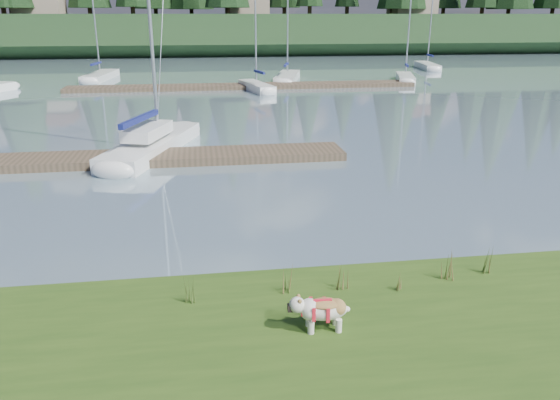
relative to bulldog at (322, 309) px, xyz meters
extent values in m
plane|color=#7C95A3|center=(-0.38, 33.82, -0.73)|extent=(200.00, 200.00, 0.00)
cube|color=#1A3117|center=(-0.38, 76.82, 1.77)|extent=(200.00, 20.00, 5.00)
cylinder|color=silver|center=(-0.20, -0.10, -0.26)|extent=(0.11, 0.11, 0.23)
cylinder|color=silver|center=(-0.19, 0.12, -0.26)|extent=(0.11, 0.11, 0.23)
cylinder|color=silver|center=(0.25, -0.13, -0.26)|extent=(0.11, 0.11, 0.23)
cylinder|color=silver|center=(0.26, 0.10, -0.26)|extent=(0.11, 0.11, 0.23)
ellipsoid|color=silver|center=(0.04, 0.00, -0.02)|extent=(0.77, 0.41, 0.36)
ellipsoid|color=olive|center=(0.04, 0.00, 0.09)|extent=(0.54, 0.38, 0.13)
ellipsoid|color=silver|center=(-0.42, 0.02, 0.09)|extent=(0.28, 0.29, 0.26)
cube|color=black|center=(-0.53, 0.03, 0.05)|extent=(0.09, 0.14, 0.10)
cube|color=white|center=(-3.75, 14.30, -0.51)|extent=(3.77, 7.29, 0.70)
ellipsoid|color=white|center=(-2.63, 17.69, -0.51)|extent=(2.09, 2.34, 0.70)
cube|color=navy|center=(-4.08, 13.30, 0.82)|extent=(1.20, 3.15, 0.20)
cube|color=white|center=(-3.87, 13.92, 0.22)|extent=(1.89, 2.82, 0.45)
cube|color=#4C3D2C|center=(-4.38, 12.82, -0.58)|extent=(16.00, 2.00, 0.30)
cube|color=#4C3D2C|center=(1.62, 33.82, -0.58)|extent=(26.00, 2.20, 0.30)
ellipsoid|color=white|center=(-15.70, 35.86, -0.51)|extent=(1.96, 2.12, 0.70)
cube|color=white|center=(-10.01, 41.45, -0.51)|extent=(2.32, 7.04, 0.70)
ellipsoid|color=white|center=(-9.63, 44.88, -0.51)|extent=(1.70, 2.04, 0.70)
cylinder|color=silver|center=(-10.01, 41.45, 5.47)|extent=(0.12, 0.12, 10.79)
cube|color=navy|center=(-10.11, 40.51, 0.67)|extent=(0.50, 2.75, 0.20)
cube|color=white|center=(2.38, 32.28, -0.51)|extent=(2.27, 5.38, 0.70)
ellipsoid|color=white|center=(1.82, 34.85, -0.51)|extent=(1.42, 1.64, 0.70)
cylinder|color=silver|center=(2.38, 32.28, 4.20)|extent=(0.12, 0.12, 8.25)
cube|color=navy|center=(2.53, 31.58, 0.67)|extent=(0.64, 2.08, 0.20)
cube|color=white|center=(5.63, 38.24, -0.51)|extent=(3.31, 7.15, 0.70)
ellipsoid|color=white|center=(6.52, 41.61, -0.51)|extent=(1.96, 2.23, 0.70)
cylinder|color=silver|center=(5.63, 38.24, 5.44)|extent=(0.12, 0.12, 10.72)
cube|color=navy|center=(5.39, 37.32, 0.67)|extent=(0.90, 2.73, 0.20)
cube|color=white|center=(15.11, 36.05, -0.51)|extent=(2.75, 5.57, 0.70)
ellipsoid|color=white|center=(15.90, 38.65, -0.51)|extent=(1.56, 1.76, 0.70)
cylinder|color=silver|center=(15.11, 36.05, 4.27)|extent=(0.12, 0.12, 8.39)
cube|color=navy|center=(14.90, 35.33, 0.67)|extent=(0.82, 2.13, 0.20)
cube|color=white|center=(21.36, 46.37, -0.51)|extent=(2.46, 6.36, 0.70)
ellipsoid|color=white|center=(21.89, 49.43, -0.51)|extent=(1.62, 1.90, 0.70)
cylinder|color=silver|center=(21.36, 46.37, 4.70)|extent=(0.12, 0.12, 9.25)
cube|color=navy|center=(21.21, 45.54, 0.67)|extent=(0.62, 2.47, 0.20)
cone|color=#475B23|center=(-0.42, 1.33, -0.11)|extent=(0.03, 0.03, 0.52)
cone|color=brown|center=(-0.31, 1.26, -0.17)|extent=(0.03, 0.03, 0.42)
cone|color=#475B23|center=(-0.36, 1.36, -0.09)|extent=(0.03, 0.03, 0.58)
cone|color=brown|center=(-0.28, 1.30, -0.19)|extent=(0.03, 0.03, 0.37)
cone|color=#475B23|center=(-0.40, 1.25, -0.14)|extent=(0.03, 0.03, 0.47)
cone|color=#475B23|center=(0.64, 1.34, -0.12)|extent=(0.03, 0.03, 0.51)
cone|color=brown|center=(0.75, 1.27, -0.17)|extent=(0.03, 0.03, 0.41)
cone|color=#475B23|center=(0.70, 1.37, -0.10)|extent=(0.03, 0.03, 0.56)
cone|color=brown|center=(0.78, 1.31, -0.20)|extent=(0.03, 0.03, 0.36)
cone|color=#475B23|center=(0.66, 1.26, -0.15)|extent=(0.03, 0.03, 0.46)
cone|color=#475B23|center=(2.75, 1.41, -0.07)|extent=(0.03, 0.03, 0.61)
cone|color=brown|center=(2.86, 1.34, -0.13)|extent=(0.03, 0.03, 0.49)
cone|color=#475B23|center=(2.81, 1.44, -0.04)|extent=(0.03, 0.03, 0.67)
cone|color=brown|center=(2.89, 1.38, -0.16)|extent=(0.03, 0.03, 0.43)
cone|color=#475B23|center=(2.77, 1.33, -0.10)|extent=(0.03, 0.03, 0.55)
cone|color=#475B23|center=(-2.21, 1.24, -0.10)|extent=(0.03, 0.03, 0.54)
cone|color=brown|center=(-2.10, 1.17, -0.16)|extent=(0.03, 0.03, 0.44)
cone|color=#475B23|center=(-2.15, 1.27, -0.08)|extent=(0.03, 0.03, 0.60)
cone|color=brown|center=(-2.07, 1.21, -0.19)|extent=(0.03, 0.03, 0.38)
cone|color=#475B23|center=(-2.19, 1.16, -0.13)|extent=(0.03, 0.03, 0.49)
cone|color=#475B23|center=(1.63, 1.17, -0.18)|extent=(0.03, 0.03, 0.38)
cone|color=brown|center=(1.74, 1.10, -0.22)|extent=(0.03, 0.03, 0.31)
cone|color=#475B23|center=(1.69, 1.20, -0.17)|extent=(0.03, 0.03, 0.42)
cone|color=brown|center=(1.77, 1.14, -0.24)|extent=(0.03, 0.03, 0.27)
cone|color=#475B23|center=(1.65, 1.09, -0.20)|extent=(0.03, 0.03, 0.35)
cone|color=#475B23|center=(3.70, 1.54, -0.06)|extent=(0.03, 0.03, 0.63)
cone|color=brown|center=(3.81, 1.47, -0.12)|extent=(0.03, 0.03, 0.51)
cone|color=#475B23|center=(3.76, 1.57, -0.03)|extent=(0.03, 0.03, 0.70)
cone|color=brown|center=(3.84, 1.51, -0.15)|extent=(0.03, 0.03, 0.44)
cone|color=#475B23|center=(3.72, 1.46, -0.09)|extent=(0.03, 0.03, 0.57)
cube|color=#33281C|center=(-0.38, 2.22, -0.66)|extent=(60.00, 0.50, 0.14)
cylinder|color=#382619|center=(-25.38, 71.82, 5.17)|extent=(0.60, 0.60, 1.80)
cylinder|color=#382619|center=(-10.38, 75.82, 5.17)|extent=(0.60, 0.60, 1.80)
cylinder|color=#382619|center=(2.62, 69.82, 5.17)|extent=(0.60, 0.60, 1.80)
cylinder|color=#382619|center=(14.62, 73.82, 5.17)|extent=(0.60, 0.60, 1.80)
cylinder|color=#382619|center=(27.62, 71.82, 5.17)|extent=(0.60, 0.60, 1.80)
cylinder|color=#382619|center=(41.62, 74.82, 5.17)|extent=(0.60, 0.60, 1.80)
cube|color=gray|center=(-22.38, 73.82, 5.67)|extent=(6.00, 5.00, 2.80)
cube|color=gray|center=(5.62, 74.82, 5.67)|extent=(6.00, 5.00, 2.80)
cube|color=gray|center=(29.62, 72.82, 5.67)|extent=(6.00, 5.00, 2.80)
camera|label=1|loc=(-1.84, -7.68, 4.57)|focal=35.00mm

